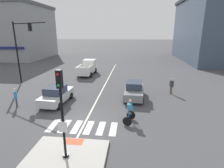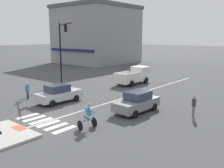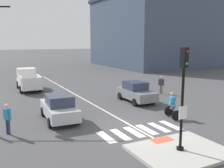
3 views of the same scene
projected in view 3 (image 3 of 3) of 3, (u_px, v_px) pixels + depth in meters
name	position (u px, v px, depth m)	size (l,w,h in m)	color
ground_plane	(134.00, 127.00, 14.84)	(300.00, 300.00, 0.00)	#474749
traffic_island	(180.00, 151.00, 11.40)	(4.09, 3.28, 0.15)	#B2AFA8
tactile_pad_front	(162.00, 140.00, 12.52)	(1.10, 0.60, 0.01)	#DB5B38
signal_pole	(183.00, 90.00, 10.93)	(0.44, 0.38, 4.51)	black
crosswalk_stripe_a	(106.00, 137.00, 13.28)	(0.44, 1.80, 0.01)	silver
crosswalk_stripe_b	(120.00, 134.00, 13.66)	(0.44, 1.80, 0.01)	silver
crosswalk_stripe_c	(134.00, 132.00, 14.04)	(0.44, 1.80, 0.01)	silver
crosswalk_stripe_d	(147.00, 129.00, 14.42)	(0.44, 1.80, 0.01)	silver
crosswalk_stripe_e	(159.00, 127.00, 14.79)	(0.44, 1.80, 0.01)	silver
crosswalk_stripe_f	(170.00, 125.00, 15.17)	(0.44, 1.80, 0.01)	silver
lane_centre_line	(77.00, 95.00, 23.63)	(0.14, 28.00, 0.01)	silver
building_corner_right	(155.00, 32.00, 51.99)	(20.01, 21.97, 13.66)	#3D4C60
car_grey_eastbound_mid	(136.00, 92.00, 21.00)	(1.98, 4.17, 1.64)	slate
car_silver_westbound_near	(59.00, 108.00, 16.00)	(2.01, 4.19, 1.64)	silver
pickup_truck_white_westbound_distant	(28.00, 80.00, 26.39)	(2.18, 5.16, 2.08)	white
cyclist	(172.00, 105.00, 16.46)	(0.90, 1.22, 1.68)	black
pedestrian_at_curb_left	(7.00, 116.00, 13.53)	(0.37, 0.48, 1.67)	#2D334C
pedestrian_waiting_far_side	(161.00, 83.00, 24.18)	(0.39, 0.46, 1.67)	#6B6051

